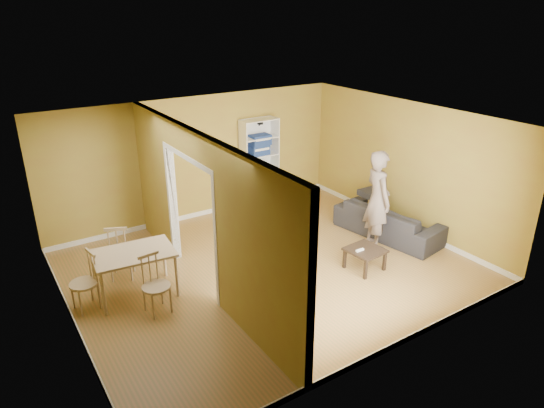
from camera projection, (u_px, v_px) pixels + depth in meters
The scene contains 16 objects.
room_shell at pixel (268, 199), 8.03m from camera, with size 6.50×6.50×6.50m.
partition at pixel (203, 215), 7.42m from camera, with size 0.22×5.50×2.60m, color olive, non-canonical shape.
wall_speaker at pixel (260, 122), 10.64m from camera, with size 0.10×0.10×0.10m, color black.
sofa at pixel (389, 216), 9.57m from camera, with size 0.93×2.17×0.83m, color #2D2D2F.
person at pixel (378, 192), 8.89m from camera, with size 0.63×0.81×2.22m, color slate.
bookshelf at pixel (258, 163), 10.86m from camera, with size 0.85×0.37×2.01m.
paper_box_navy_a at pixel (260, 183), 11.01m from camera, with size 0.42×0.28×0.22m, color navy.
paper_box_teal at pixel (257, 167), 10.82m from camera, with size 0.43×0.28×0.22m, color #0F6857.
paper_box_navy_b at pixel (259, 150), 10.70m from camera, with size 0.43×0.28×0.22m, color navy.
paper_box_navy_c at pixel (260, 139), 10.63m from camera, with size 0.44×0.29×0.23m, color navy.
coffee_table at pixel (365, 252), 8.36m from camera, with size 0.58×0.58×0.39m.
game_controller at pixel (360, 250), 8.27m from camera, with size 0.16×0.04×0.03m, color white.
dining_table at pixel (134, 257), 7.49m from camera, with size 1.21×0.81×0.75m.
chair_left at pixel (84, 282), 7.21m from camera, with size 0.42×0.42×0.93m, color tan, non-canonical shape.
chair_near at pixel (156, 285), 7.13m from camera, with size 0.42×0.42×0.92m, color tan, non-canonical shape.
chair_far at pixel (120, 250), 8.06m from camera, with size 0.46×0.46×1.01m, color #D4B47E, non-canonical shape.
Camera 1 is at (-4.01, -6.28, 4.28)m, focal length 32.00 mm.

